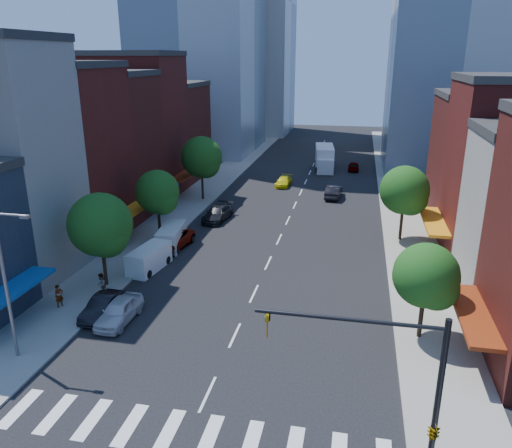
{
  "coord_description": "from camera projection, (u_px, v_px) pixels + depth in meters",
  "views": [
    {
      "loc": [
        6.94,
        -21.13,
        16.96
      ],
      "look_at": [
        -0.17,
        13.61,
        5.0
      ],
      "focal_mm": 35.0,
      "sensor_mm": 36.0,
      "label": 1
    }
  ],
  "objects": [
    {
      "name": "pedestrian_far",
      "position": [
        101.0,
        285.0,
        36.58
      ],
      "size": [
        0.81,
        0.96,
        1.77
      ],
      "primitive_type": "imported",
      "rotation": [
        0.0,
        0.0,
        -1.4
      ],
      "color": "#999999",
      "rests_on": "sidewalk_left"
    },
    {
      "name": "parked_car_second",
      "position": [
        102.0,
        306.0,
        34.13
      ],
      "size": [
        1.58,
        4.28,
        1.4
      ],
      "primitive_type": "imported",
      "rotation": [
        0.0,
        0.0,
        -0.02
      ],
      "color": "black",
      "rests_on": "ground"
    },
    {
      "name": "traffic_car_far",
      "position": [
        354.0,
        166.0,
        77.68
      ],
      "size": [
        1.64,
        4.01,
        1.36
      ],
      "primitive_type": "imported",
      "rotation": [
        0.0,
        0.0,
        3.15
      ],
      "color": "#999999",
      "rests_on": "ground"
    },
    {
      "name": "tree_left_near",
      "position": [
        102.0,
        227.0,
        37.1
      ],
      "size": [
        4.8,
        4.8,
        7.3
      ],
      "color": "black",
      "rests_on": "sidewalk_left"
    },
    {
      "name": "traffic_signal",
      "position": [
        421.0,
        411.0,
        18.96
      ],
      "size": [
        7.24,
        2.24,
        8.0
      ],
      "color": "black",
      "rests_on": "sidewalk_right"
    },
    {
      "name": "tree_right_near",
      "position": [
        428.0,
        279.0,
        30.16
      ],
      "size": [
        4.0,
        4.0,
        6.2
      ],
      "color": "black",
      "rests_on": "sidewalk_right"
    },
    {
      "name": "bldg_right_3",
      "position": [
        494.0,
        162.0,
        51.85
      ],
      "size": [
        12.0,
        10.0,
        13.0
      ],
      "primitive_type": "cube",
      "color": "#4D1913",
      "rests_on": "ground"
    },
    {
      "name": "sidewalk_right",
      "position": [
        400.0,
        201.0,
        61.09
      ],
      "size": [
        5.0,
        120.0,
        0.15
      ],
      "primitive_type": "cube",
      "color": "gray",
      "rests_on": "ground"
    },
    {
      "name": "ground",
      "position": [
        208.0,
        394.0,
        26.36
      ],
      "size": [
        220.0,
        220.0,
        0.0
      ],
      "primitive_type": "plane",
      "color": "black",
      "rests_on": "ground"
    },
    {
      "name": "bldg_left_2",
      "position": [
        54.0,
        157.0,
        46.83
      ],
      "size": [
        12.0,
        9.0,
        16.0
      ],
      "primitive_type": "cube",
      "color": "#5B1715",
      "rests_on": "ground"
    },
    {
      "name": "parked_car_front",
      "position": [
        119.0,
        311.0,
        33.36
      ],
      "size": [
        1.95,
        4.61,
        1.55
      ],
      "primitive_type": "imported",
      "rotation": [
        0.0,
        0.0,
        -0.03
      ],
      "color": "silver",
      "rests_on": "ground"
    },
    {
      "name": "bldg_left_5",
      "position": [
        161.0,
        133.0,
        71.91
      ],
      "size": [
        12.0,
        10.0,
        13.0
      ],
      "primitive_type": "cube",
      "color": "#4D1913",
      "rests_on": "ground"
    },
    {
      "name": "parked_car_third",
      "position": [
        170.0,
        241.0,
        46.0
      ],
      "size": [
        3.42,
        6.08,
        1.6
      ],
      "primitive_type": "imported",
      "rotation": [
        0.0,
        0.0,
        -0.14
      ],
      "color": "#999999",
      "rests_on": "ground"
    },
    {
      "name": "tower_far_w",
      "position": [
        251.0,
        3.0,
        109.02
      ],
      "size": [
        18.0,
        18.0,
        56.0
      ],
      "primitive_type": "cube",
      "color": "#9EA5AD",
      "rests_on": "ground"
    },
    {
      "name": "crosswalk",
      "position": [
        189.0,
        434.0,
        23.57
      ],
      "size": [
        19.0,
        3.0,
        0.01
      ],
      "primitive_type": "cube",
      "color": "silver",
      "rests_on": "ground"
    },
    {
      "name": "bldg_left_3",
      "position": [
        99.0,
        147.0,
        54.88
      ],
      "size": [
        12.0,
        8.0,
        15.0
      ],
      "primitive_type": "cube",
      "color": "#4D1913",
      "rests_on": "ground"
    },
    {
      "name": "tree_left_mid",
      "position": [
        159.0,
        194.0,
        47.42
      ],
      "size": [
        4.2,
        4.2,
        6.65
      ],
      "color": "black",
      "rests_on": "sidewalk_left"
    },
    {
      "name": "parked_car_rear",
      "position": [
        218.0,
        213.0,
        54.1
      ],
      "size": [
        2.7,
        5.47,
        1.53
      ],
      "primitive_type": "imported",
      "rotation": [
        0.0,
        0.0,
        -0.11
      ],
      "color": "black",
      "rests_on": "ground"
    },
    {
      "name": "pedestrian_near",
      "position": [
        59.0,
        296.0,
        35.01
      ],
      "size": [
        0.65,
        0.72,
        1.66
      ],
      "primitive_type": "imported",
      "rotation": [
        0.0,
        0.0,
        1.05
      ],
      "color": "#999999",
      "rests_on": "sidewalk_left"
    },
    {
      "name": "tree_left_far",
      "position": [
        203.0,
        159.0,
        60.2
      ],
      "size": [
        5.0,
        5.0,
        7.75
      ],
      "color": "black",
      "rests_on": "sidewalk_left"
    },
    {
      "name": "sidewalk_left",
      "position": [
        205.0,
        191.0,
        65.84
      ],
      "size": [
        5.0,
        120.0,
        0.15
      ],
      "primitive_type": "cube",
      "color": "gray",
      "rests_on": "ground"
    },
    {
      "name": "bldg_left_4",
      "position": [
        132.0,
        127.0,
        62.45
      ],
      "size": [
        12.0,
        9.0,
        17.0
      ],
      "primitive_type": "cube",
      "color": "#5B1715",
      "rests_on": "ground"
    },
    {
      "name": "box_truck",
      "position": [
        325.0,
        159.0,
        78.18
      ],
      "size": [
        3.54,
        9.11,
        3.57
      ],
      "rotation": [
        0.0,
        0.0,
        0.11
      ],
      "color": "silver",
      "rests_on": "ground"
    },
    {
      "name": "tree_right_far",
      "position": [
        406.0,
        192.0,
        46.65
      ],
      "size": [
        4.6,
        4.6,
        7.2
      ],
      "color": "black",
      "rests_on": "sidewalk_right"
    },
    {
      "name": "traffic_car_oncoming",
      "position": [
        334.0,
        192.0,
        62.69
      ],
      "size": [
        2.06,
        4.94,
        1.59
      ],
      "primitive_type": "imported",
      "rotation": [
        0.0,
        0.0,
        3.06
      ],
      "color": "black",
      "rests_on": "ground"
    },
    {
      "name": "taxi",
      "position": [
        284.0,
        181.0,
        68.45
      ],
      "size": [
        2.1,
        4.53,
        1.28
      ],
      "primitive_type": "imported",
      "rotation": [
        0.0,
        0.0,
        -0.07
      ],
      "color": "yellow",
      "rests_on": "ground"
    },
    {
      "name": "cargo_van_near",
      "position": [
        148.0,
        259.0,
        41.41
      ],
      "size": [
        2.43,
        4.76,
        1.94
      ],
      "rotation": [
        0.0,
        0.0,
        -0.14
      ],
      "color": "white",
      "rests_on": "ground"
    },
    {
      "name": "cargo_van_far",
      "position": [
        171.0,
        237.0,
        46.25
      ],
      "size": [
        2.44,
        4.93,
        2.02
      ],
      "rotation": [
        0.0,
        0.0,
        0.12
      ],
      "color": "silver",
      "rests_on": "ground"
    },
    {
      "name": "streetlight",
      "position": [
        7.0,
        277.0,
        27.85
      ],
      "size": [
        2.25,
        0.25,
        9.0
      ],
      "color": "slate",
      "rests_on": "sidewalk_left"
    }
  ]
}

